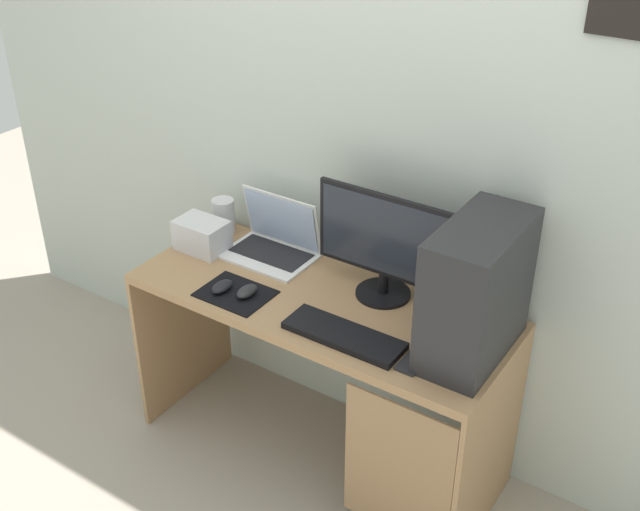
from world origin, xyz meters
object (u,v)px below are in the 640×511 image
object	(u,v)px
projector	(202,235)
mouse_left	(247,291)
monitor	(384,245)
mouse_right	(222,287)
keyboard	(344,335)
speaker	(224,216)
laptop	(273,243)
cell_phone	(413,362)
pc_tower	(477,291)

from	to	relation	value
projector	mouse_left	bearing A→B (deg)	-25.81
monitor	mouse_right	size ratio (longest dim) A/B	5.48
keyboard	speaker	bearing A→B (deg)	156.33
laptop	keyboard	size ratio (longest dim) A/B	0.83
laptop	speaker	size ratio (longest dim) A/B	2.39
speaker	keyboard	distance (m)	0.89
speaker	cell_phone	size ratio (longest dim) A/B	1.13
laptop	keyboard	world-z (taller)	laptop
mouse_right	cell_phone	xyz separation A→B (m)	(0.78, 0.01, -0.02)
pc_tower	projector	distance (m)	1.18
cell_phone	laptop	bearing A→B (deg)	158.36
projector	mouse_left	distance (m)	0.40
mouse_left	cell_phone	distance (m)	0.68
keyboard	cell_phone	world-z (taller)	keyboard
speaker	keyboard	bearing A→B (deg)	-23.67
monitor	speaker	bearing A→B (deg)	175.80
pc_tower	keyboard	size ratio (longest dim) A/B	1.10
monitor	cell_phone	size ratio (longest dim) A/B	4.05
cell_phone	keyboard	bearing A→B (deg)	-177.91
laptop	mouse_left	bearing A→B (deg)	-71.33
projector	pc_tower	bearing A→B (deg)	-0.95
speaker	keyboard	size ratio (longest dim) A/B	0.35
projector	cell_phone	xyz separation A→B (m)	(1.04, -0.19, -0.06)
keyboard	cell_phone	distance (m)	0.26
pc_tower	cell_phone	distance (m)	0.31
pc_tower	laptop	distance (m)	0.94
mouse_left	pc_tower	bearing A→B (deg)	10.91
pc_tower	projector	world-z (taller)	pc_tower
pc_tower	mouse_left	xyz separation A→B (m)	(-0.81, -0.16, -0.21)
speaker	mouse_right	bearing A→B (deg)	-51.51
laptop	speaker	bearing A→B (deg)	173.06
monitor	cell_phone	xyz separation A→B (m)	(0.28, -0.29, -0.21)
laptop	cell_phone	xyz separation A→B (m)	(0.78, -0.31, -0.04)
speaker	cell_phone	xyz separation A→B (m)	(1.06, -0.35, -0.07)
pc_tower	mouse_left	size ratio (longest dim) A/B	4.81
mouse_right	cell_phone	world-z (taller)	mouse_right
projector	mouse_left	world-z (taller)	projector
projector	cell_phone	bearing A→B (deg)	-10.06
laptop	mouse_right	bearing A→B (deg)	-88.85
mouse_right	cell_phone	bearing A→B (deg)	1.05
pc_tower	mouse_left	bearing A→B (deg)	-169.09
monitor	cell_phone	distance (m)	0.45
keyboard	cell_phone	bearing A→B (deg)	2.09
projector	monitor	bearing A→B (deg)	7.62
mouse_left	mouse_right	size ratio (longest dim) A/B	1.00
pc_tower	speaker	distance (m)	1.21
keyboard	mouse_right	xyz separation A→B (m)	(-0.52, -0.00, 0.01)
pc_tower	keyboard	world-z (taller)	pc_tower
keyboard	cell_phone	xyz separation A→B (m)	(0.26, 0.01, -0.01)
mouse_left	laptop	bearing A→B (deg)	108.67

